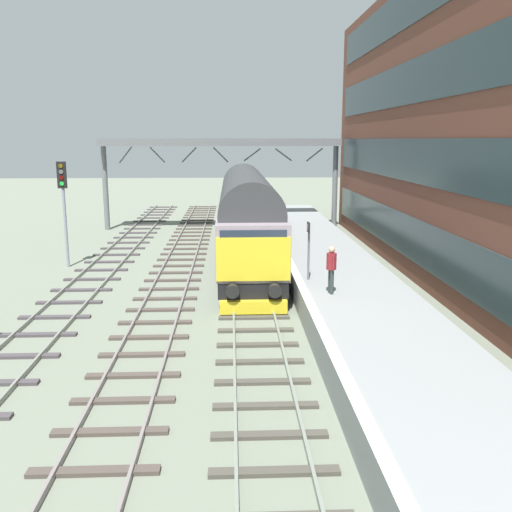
{
  "coord_description": "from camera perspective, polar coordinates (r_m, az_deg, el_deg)",
  "views": [
    {
      "loc": [
        -0.76,
        -22.81,
        6.19
      ],
      "look_at": [
        0.2,
        -0.97,
        1.63
      ],
      "focal_mm": 39.31,
      "sensor_mm": 36.0,
      "label": 1
    }
  ],
  "objects": [
    {
      "name": "overhead_footbridge",
      "position": [
        39.13,
        -3.62,
        11.09
      ],
      "size": [
        16.33,
        2.0,
        6.24
      ],
      "color": "slate",
      "rests_on": "ground"
    },
    {
      "name": "track_main",
      "position": [
        23.64,
        -0.59,
        -3.26
      ],
      "size": [
        2.5,
        60.0,
        0.15
      ],
      "color": "gray",
      "rests_on": "ground"
    },
    {
      "name": "station_platform",
      "position": [
        23.91,
        8.06,
        -2.1
      ],
      "size": [
        4.0,
        44.0,
        1.01
      ],
      "color": "gray",
      "rests_on": "ground"
    },
    {
      "name": "signal_post_mid",
      "position": [
        28.71,
        -18.99,
        5.46
      ],
      "size": [
        0.44,
        0.22,
        5.16
      ],
      "color": "gray",
      "rests_on": "ground"
    },
    {
      "name": "diesel_locomotive",
      "position": [
        28.37,
        -0.96,
        4.27
      ],
      "size": [
        2.74,
        17.85,
        4.68
      ],
      "color": "black",
      "rests_on": "ground"
    },
    {
      "name": "ground_plane",
      "position": [
        23.65,
        -0.59,
        -3.39
      ],
      "size": [
        140.0,
        140.0,
        0.0
      ],
      "primitive_type": "plane",
      "color": "slate",
      "rests_on": "ground"
    },
    {
      "name": "track_adjacent_west",
      "position": [
        23.77,
        -8.84,
        -3.31
      ],
      "size": [
        2.5,
        60.0,
        0.15
      ],
      "color": "slate",
      "rests_on": "ground"
    },
    {
      "name": "track_adjacent_far_west",
      "position": [
        24.44,
        -17.33,
        -3.3
      ],
      "size": [
        2.5,
        60.0,
        0.15
      ],
      "color": "gray",
      "rests_on": "ground"
    },
    {
      "name": "platform_number_sign",
      "position": [
        20.96,
        5.37,
        1.41
      ],
      "size": [
        0.1,
        0.44,
        2.17
      ],
      "color": "slate",
      "rests_on": "station_platform"
    },
    {
      "name": "station_building",
      "position": [
        26.61,
        20.77,
        12.37
      ],
      "size": [
        4.66,
        33.35,
        13.61
      ],
      "color": "brown",
      "rests_on": "ground"
    },
    {
      "name": "waiting_passenger",
      "position": [
        19.23,
        7.68,
        -0.93
      ],
      "size": [
        0.38,
        0.51,
        1.64
      ],
      "rotation": [
        0.0,
        0.0,
        1.71
      ],
      "color": "#2C3635",
      "rests_on": "station_platform"
    }
  ]
}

